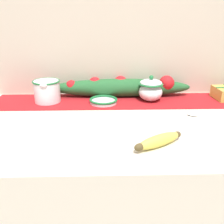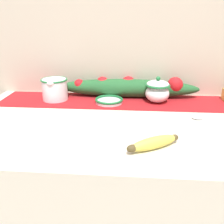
{
  "view_description": "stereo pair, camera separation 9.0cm",
  "coord_description": "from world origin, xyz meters",
  "px_view_note": "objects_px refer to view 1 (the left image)",
  "views": [
    {
      "loc": [
        -0.07,
        -0.87,
        1.3
      ],
      "look_at": [
        -0.05,
        -0.04,
        0.97
      ],
      "focal_mm": 40.0,
      "sensor_mm": 36.0,
      "label": 1
    },
    {
      "loc": [
        0.01,
        -0.87,
        1.3
      ],
      "look_at": [
        -0.05,
        -0.04,
        0.97
      ],
      "focal_mm": 40.0,
      "sensor_mm": 36.0,
      "label": 2
    }
  ],
  "objects_px": {
    "sugar_bowl": "(151,89)",
    "small_dish": "(103,101)",
    "spoon": "(190,114)",
    "cream_pitcher": "(47,90)",
    "banana": "(159,141)"
  },
  "relations": [
    {
      "from": "sugar_bowl",
      "to": "spoon",
      "type": "relative_size",
      "value": 0.69
    },
    {
      "from": "small_dish",
      "to": "sugar_bowl",
      "type": "bearing_deg",
      "value": 6.97
    },
    {
      "from": "banana",
      "to": "spoon",
      "type": "height_order",
      "value": "banana"
    },
    {
      "from": "spoon",
      "to": "small_dish",
      "type": "bearing_deg",
      "value": 167.46
    },
    {
      "from": "sugar_bowl",
      "to": "cream_pitcher",
      "type": "bearing_deg",
      "value": 179.9
    },
    {
      "from": "spoon",
      "to": "sugar_bowl",
      "type": "bearing_deg",
      "value": 137.28
    },
    {
      "from": "sugar_bowl",
      "to": "small_dish",
      "type": "relative_size",
      "value": 0.94
    },
    {
      "from": "cream_pitcher",
      "to": "banana",
      "type": "xyz_separation_m",
      "value": [
        0.43,
        -0.43,
        -0.04
      ]
    },
    {
      "from": "sugar_bowl",
      "to": "small_dish",
      "type": "bearing_deg",
      "value": -173.03
    },
    {
      "from": "sugar_bowl",
      "to": "small_dish",
      "type": "height_order",
      "value": "sugar_bowl"
    },
    {
      "from": "small_dish",
      "to": "banana",
      "type": "height_order",
      "value": "banana"
    },
    {
      "from": "cream_pitcher",
      "to": "sugar_bowl",
      "type": "height_order",
      "value": "sugar_bowl"
    },
    {
      "from": "sugar_bowl",
      "to": "banana",
      "type": "height_order",
      "value": "sugar_bowl"
    },
    {
      "from": "cream_pitcher",
      "to": "spoon",
      "type": "distance_m",
      "value": 0.63
    },
    {
      "from": "small_dish",
      "to": "spoon",
      "type": "xyz_separation_m",
      "value": [
        0.35,
        -0.15,
        -0.01
      ]
    }
  ]
}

